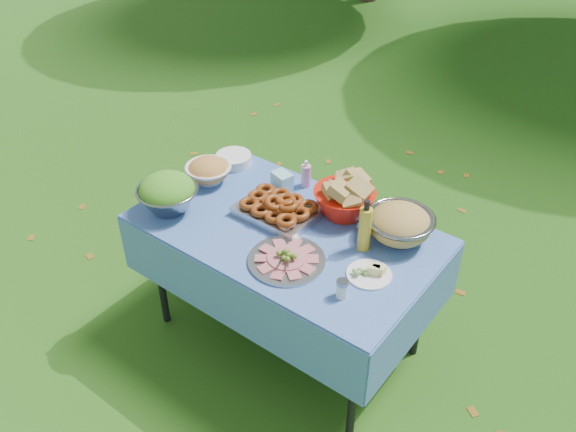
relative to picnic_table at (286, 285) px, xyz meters
The scene contains 14 objects.
ground 0.38m from the picnic_table, ahead, with size 80.00×80.00×0.00m, color #11380A.
picnic_table is the anchor object (origin of this frame).
salad_bowl 0.78m from the picnic_table, 157.23° to the right, with size 0.30×0.30×0.20m, color gray, non-canonical shape.
pasta_bowl_white 0.74m from the picnic_table, behind, with size 0.24×0.24×0.13m, color white, non-canonical shape.
plate_stack 0.78m from the picnic_table, 153.73° to the left, with size 0.20×0.20×0.06m, color white.
wipes_box 0.55m from the picnic_table, 131.06° to the left, with size 0.10×0.08×0.10m, color #96DDEC.
sanitizer_bottle 0.60m from the picnic_table, 111.71° to the left, with size 0.05×0.05×0.15m, color #EF93C3.
bread_bowl 0.57m from the picnic_table, 59.20° to the left, with size 0.31×0.31×0.21m, color red, non-canonical shape.
pasta_bowl_steel 0.71m from the picnic_table, 28.86° to the left, with size 0.32×0.32×0.17m, color gray, non-canonical shape.
fried_tray 0.44m from the picnic_table, 151.89° to the left, with size 0.39×0.27×0.09m, color #B4B3B9.
charcuterie_platter 0.49m from the picnic_table, 52.28° to the right, with size 0.35×0.35×0.08m, color #A1A5A8.
oil_bottle 0.65m from the picnic_table, 13.82° to the left, with size 0.06×0.06×0.27m, color gold.
cheese_plate 0.65m from the picnic_table, ahead, with size 0.20×0.20×0.06m, color white.
shaker 0.68m from the picnic_table, 26.37° to the right, with size 0.05×0.05×0.09m, color white.
Camera 1 is at (1.42, -1.86, 2.57)m, focal length 38.00 mm.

